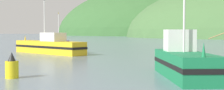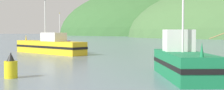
{
  "view_description": "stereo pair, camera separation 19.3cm",
  "coord_description": "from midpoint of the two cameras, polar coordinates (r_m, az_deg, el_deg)",
  "views": [
    {
      "loc": [
        1.08,
        -2.41,
        2.66
      ],
      "look_at": [
        -6.19,
        25.95,
        1.4
      ],
      "focal_mm": 51.73,
      "sensor_mm": 36.0,
      "label": 1
    },
    {
      "loc": [
        1.27,
        -2.36,
        2.66
      ],
      "look_at": [
        -6.19,
        25.95,
        1.4
      ],
      "focal_mm": 51.73,
      "sensor_mm": 36.0,
      "label": 2
    }
  ],
  "objects": [
    {
      "name": "channel_buoy",
      "position": [
        19.13,
        -17.18,
        -3.82
      ],
      "size": [
        0.74,
        0.74,
        1.47
      ],
      "color": "yellow",
      "rests_on": "ground"
    },
    {
      "name": "fishing_boat_purple",
      "position": [
        54.44,
        -9.29,
        0.41
      ],
      "size": [
        4.16,
        10.56,
        5.78
      ],
      "rotation": [
        0.0,
        0.0,
        1.78
      ],
      "color": "#6B2D84",
      "rests_on": "ground"
    },
    {
      "name": "hill_far_right",
      "position": [
        222.79,
        10.63,
        1.74
      ],
      "size": [
        155.82,
        124.66,
        69.79
      ],
      "primitive_type": "ellipsoid",
      "color": "#386633",
      "rests_on": "ground"
    },
    {
      "name": "fishing_boat_yellow",
      "position": [
        38.88,
        -10.8,
        -0.19
      ],
      "size": [
        10.98,
        7.43,
        6.56
      ],
      "rotation": [
        0.0,
        0.0,
        2.63
      ],
      "color": "gold",
      "rests_on": "ground"
    },
    {
      "name": "fishing_boat_green",
      "position": [
        18.93,
        12.67,
        -2.95
      ],
      "size": [
        4.16,
        7.66,
        6.89
      ],
      "rotation": [
        0.0,
        0.0,
        5.01
      ],
      "color": "#197A47",
      "rests_on": "ground"
    }
  ]
}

